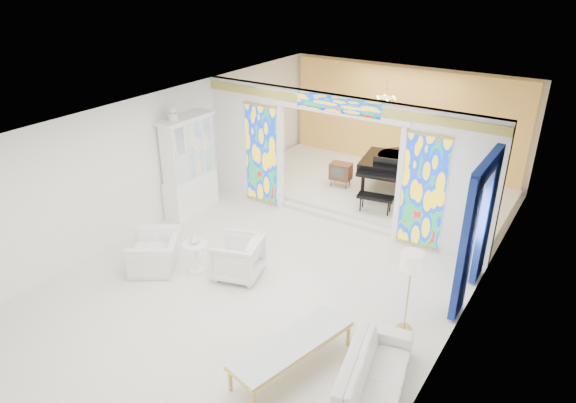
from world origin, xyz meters
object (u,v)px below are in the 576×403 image
Objects in this scene: coffee_table at (293,345)px; grand_piano at (396,163)px; china_cabinet at (189,166)px; armchair_right at (237,257)px; tv_console at (341,171)px; sofa at (373,378)px; armchair_left at (155,252)px.

grand_piano is at bearing 99.75° from coffee_table.
armchair_right is (2.70, -1.64, -0.76)m from china_cabinet.
armchair_right is 1.43× the size of tv_console.
grand_piano reaches higher than armchair_right.
armchair_right is at bearing -31.35° from china_cabinet.
coffee_table is 6.82m from grand_piano.
sofa is 0.75× the size of grand_piano.
coffee_table is at bearing 84.90° from sofa.
china_cabinet is at bearing 147.35° from coffee_table.
tv_console reaches higher than armchair_left.
china_cabinet reaches higher than grand_piano.
tv_console is at bearing 130.84° from armchair_left.
armchair_right is 0.43× the size of sofa.
china_cabinet is 1.25× the size of coffee_table.
armchair_right is 0.41× the size of coffee_table.
armchair_right reaches higher than coffee_table.
tv_console is (-3.65, 5.95, 0.28)m from sofa.
grand_piano is 4.43× the size of tv_console.
armchair_left is at bearing -63.44° from china_cabinet.
armchair_right is 4.60m from tv_console.
china_cabinet reaches higher than tv_console.
tv_console is at bearing 49.51° from china_cabinet.
sofa is 0.97× the size of coffee_table.
coffee_table is 6.57m from tv_console.
armchair_left is 3.88m from coffee_table.
sofa is at bearing 7.36° from coffee_table.
grand_piano reaches higher than coffee_table.
sofa reaches higher than coffee_table.
china_cabinet reaches higher than coffee_table.
armchair_right is at bearing -93.61° from tv_console.
grand_piano reaches higher than tv_console.
tv_console is (-0.18, 4.59, 0.18)m from armchair_right.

